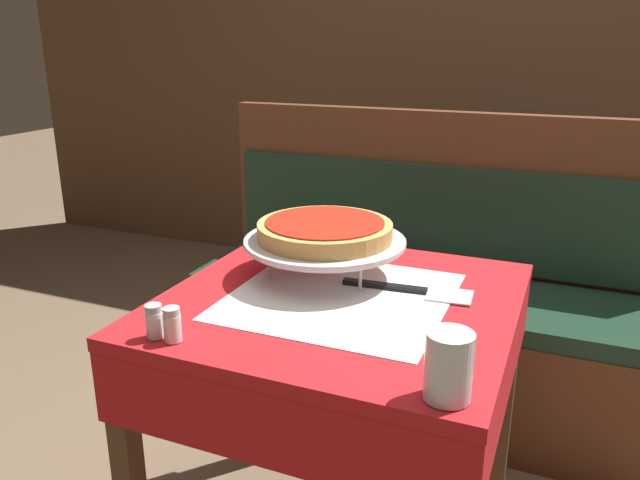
{
  "coord_description": "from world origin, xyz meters",
  "views": [
    {
      "loc": [
        0.46,
        -1.22,
        1.32
      ],
      "look_at": [
        -0.08,
        0.08,
        0.86
      ],
      "focal_mm": 35.0,
      "sensor_mm": 36.0,
      "label": 1
    }
  ],
  "objects_px": {
    "dining_table_rear": "(522,196)",
    "booth_bench": "(423,323)",
    "pizza_server": "(411,290)",
    "pepper_shaker": "(172,325)",
    "dining_table_front": "(340,341)",
    "deep_dish_pizza": "(325,230)",
    "condiment_caddy": "(519,157)",
    "salt_shaker": "(154,321)",
    "pizza_pan_stand": "(325,243)",
    "water_glass_near": "(449,366)"
  },
  "relations": [
    {
      "from": "dining_table_rear",
      "to": "booth_bench",
      "type": "relative_size",
      "value": 0.45
    },
    {
      "from": "pepper_shaker",
      "to": "salt_shaker",
      "type": "bearing_deg",
      "value": 180.0
    },
    {
      "from": "pizza_pan_stand",
      "to": "pepper_shaker",
      "type": "xyz_separation_m",
      "value": [
        -0.14,
        -0.44,
        -0.05
      ]
    },
    {
      "from": "deep_dish_pizza",
      "to": "pepper_shaker",
      "type": "distance_m",
      "value": 0.46
    },
    {
      "from": "pizza_pan_stand",
      "to": "pizza_server",
      "type": "distance_m",
      "value": 0.24
    },
    {
      "from": "deep_dish_pizza",
      "to": "condiment_caddy",
      "type": "bearing_deg",
      "value": 79.63
    },
    {
      "from": "dining_table_front",
      "to": "pepper_shaker",
      "type": "height_order",
      "value": "pepper_shaker"
    },
    {
      "from": "pizza_server",
      "to": "condiment_caddy",
      "type": "height_order",
      "value": "condiment_caddy"
    },
    {
      "from": "booth_bench",
      "to": "pizza_pan_stand",
      "type": "height_order",
      "value": "booth_bench"
    },
    {
      "from": "condiment_caddy",
      "to": "dining_table_rear",
      "type": "bearing_deg",
      "value": -28.12
    },
    {
      "from": "condiment_caddy",
      "to": "booth_bench",
      "type": "bearing_deg",
      "value": -103.45
    },
    {
      "from": "deep_dish_pizza",
      "to": "pepper_shaker",
      "type": "height_order",
      "value": "deep_dish_pizza"
    },
    {
      "from": "deep_dish_pizza",
      "to": "salt_shaker",
      "type": "distance_m",
      "value": 0.48
    },
    {
      "from": "booth_bench",
      "to": "water_glass_near",
      "type": "height_order",
      "value": "booth_bench"
    },
    {
      "from": "deep_dish_pizza",
      "to": "salt_shaker",
      "type": "xyz_separation_m",
      "value": [
        -0.18,
        -0.44,
        -0.08
      ]
    },
    {
      "from": "booth_bench",
      "to": "pizza_pan_stand",
      "type": "bearing_deg",
      "value": -96.74
    },
    {
      "from": "pizza_server",
      "to": "water_glass_near",
      "type": "xyz_separation_m",
      "value": [
        0.17,
        -0.41,
        0.05
      ]
    },
    {
      "from": "booth_bench",
      "to": "deep_dish_pizza",
      "type": "relative_size",
      "value": 5.09
    },
    {
      "from": "dining_table_rear",
      "to": "booth_bench",
      "type": "height_order",
      "value": "booth_bench"
    },
    {
      "from": "booth_bench",
      "to": "salt_shaker",
      "type": "xyz_separation_m",
      "value": [
        -0.26,
        -1.17,
        0.47
      ]
    },
    {
      "from": "water_glass_near",
      "to": "salt_shaker",
      "type": "distance_m",
      "value": 0.57
    },
    {
      "from": "booth_bench",
      "to": "water_glass_near",
      "type": "bearing_deg",
      "value": -75.41
    },
    {
      "from": "pepper_shaker",
      "to": "water_glass_near",
      "type": "bearing_deg",
      "value": 0.55
    },
    {
      "from": "pizza_pan_stand",
      "to": "deep_dish_pizza",
      "type": "relative_size",
      "value": 1.2
    },
    {
      "from": "condiment_caddy",
      "to": "pizza_pan_stand",
      "type": "bearing_deg",
      "value": -100.37
    },
    {
      "from": "booth_bench",
      "to": "pizza_server",
      "type": "height_order",
      "value": "booth_bench"
    },
    {
      "from": "dining_table_front",
      "to": "dining_table_rear",
      "type": "relative_size",
      "value": 1.02
    },
    {
      "from": "booth_bench",
      "to": "dining_table_front",
      "type": "bearing_deg",
      "value": -90.31
    },
    {
      "from": "pizza_pan_stand",
      "to": "salt_shaker",
      "type": "relative_size",
      "value": 5.81
    },
    {
      "from": "water_glass_near",
      "to": "pepper_shaker",
      "type": "height_order",
      "value": "water_glass_near"
    },
    {
      "from": "dining_table_front",
      "to": "dining_table_rear",
      "type": "distance_m",
      "value": 1.7
    },
    {
      "from": "water_glass_near",
      "to": "salt_shaker",
      "type": "xyz_separation_m",
      "value": [
        -0.57,
        -0.01,
        -0.02
      ]
    },
    {
      "from": "dining_table_front",
      "to": "condiment_caddy",
      "type": "height_order",
      "value": "condiment_caddy"
    },
    {
      "from": "salt_shaker",
      "to": "condiment_caddy",
      "type": "height_order",
      "value": "condiment_caddy"
    },
    {
      "from": "salt_shaker",
      "to": "condiment_caddy",
      "type": "relative_size",
      "value": 0.38
    },
    {
      "from": "dining_table_front",
      "to": "booth_bench",
      "type": "bearing_deg",
      "value": 89.69
    },
    {
      "from": "dining_table_rear",
      "to": "condiment_caddy",
      "type": "height_order",
      "value": "condiment_caddy"
    },
    {
      "from": "deep_dish_pizza",
      "to": "dining_table_front",
      "type": "bearing_deg",
      "value": -52.11
    },
    {
      "from": "water_glass_near",
      "to": "booth_bench",
      "type": "bearing_deg",
      "value": 104.59
    },
    {
      "from": "dining_table_front",
      "to": "pizza_server",
      "type": "height_order",
      "value": "pizza_server"
    },
    {
      "from": "pizza_pan_stand",
      "to": "pepper_shaker",
      "type": "relative_size",
      "value": 5.72
    },
    {
      "from": "pizza_server",
      "to": "pepper_shaker",
      "type": "xyz_separation_m",
      "value": [
        -0.36,
        -0.41,
        0.03
      ]
    },
    {
      "from": "salt_shaker",
      "to": "pepper_shaker",
      "type": "xyz_separation_m",
      "value": [
        0.04,
        -0.0,
        0.0
      ]
    },
    {
      "from": "dining_table_rear",
      "to": "deep_dish_pizza",
      "type": "bearing_deg",
      "value": -101.73
    },
    {
      "from": "deep_dish_pizza",
      "to": "salt_shaker",
      "type": "relative_size",
      "value": 4.83
    },
    {
      "from": "deep_dish_pizza",
      "to": "condiment_caddy",
      "type": "relative_size",
      "value": 1.83
    },
    {
      "from": "dining_table_rear",
      "to": "pepper_shaker",
      "type": "height_order",
      "value": "pepper_shaker"
    },
    {
      "from": "pizza_pan_stand",
      "to": "pepper_shaker",
      "type": "bearing_deg",
      "value": -107.31
    },
    {
      "from": "pizza_server",
      "to": "pepper_shaker",
      "type": "distance_m",
      "value": 0.55
    },
    {
      "from": "water_glass_near",
      "to": "salt_shaker",
      "type": "relative_size",
      "value": 1.71
    }
  ]
}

